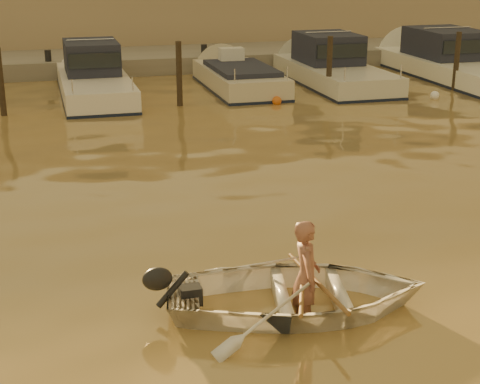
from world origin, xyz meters
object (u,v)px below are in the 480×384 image
object	(u,v)px
moored_boat_3	(239,83)
moored_boat_4	(334,67)
dinghy	(298,293)
person	(306,276)
moored_boat_5	(456,62)
moored_boat_2	(94,78)

from	to	relation	value
moored_boat_3	moored_boat_4	bearing A→B (deg)	0.00
dinghy	moored_boat_3	size ratio (longest dim) A/B	0.58
person	moored_boat_5	bearing A→B (deg)	-25.66
person	moored_boat_5	size ratio (longest dim) A/B	0.18
person	moored_boat_3	bearing A→B (deg)	-1.25
dinghy	moored_boat_4	xyz separation A→B (m)	(7.16, 16.09, 0.37)
dinghy	moored_boat_5	bearing A→B (deg)	-25.92
person	moored_boat_5	distance (m)	20.08
moored_boat_3	moored_boat_5	world-z (taller)	moored_boat_5
moored_boat_5	person	bearing A→B (deg)	-126.68
moored_boat_3	moored_boat_5	xyz separation A→B (m)	(8.49, 0.00, 0.40)
dinghy	moored_boat_2	world-z (taller)	moored_boat_2
dinghy	person	bearing A→B (deg)	-90.00
dinghy	moored_boat_3	bearing A→B (deg)	-1.60
moored_boat_4	moored_boat_3	bearing A→B (deg)	180.00
moored_boat_3	moored_boat_5	bearing A→B (deg)	0.00
moored_boat_3	dinghy	bearing A→B (deg)	-102.62
person	moored_boat_2	bearing A→B (deg)	16.29
moored_boat_4	person	bearing A→B (deg)	-113.67
moored_boat_5	moored_boat_3	bearing A→B (deg)	180.00
person	moored_boat_2	xyz separation A→B (m)	(-1.48, 16.11, 0.12)
moored_boat_2	moored_boat_3	world-z (taller)	moored_boat_2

